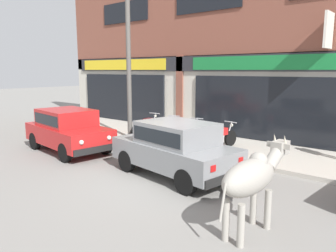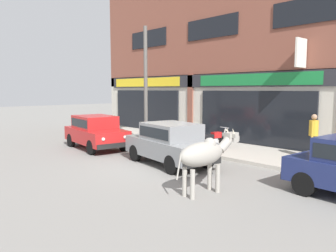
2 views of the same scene
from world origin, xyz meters
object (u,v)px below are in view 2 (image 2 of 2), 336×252
at_px(motorcycle_3, 214,140).
at_px(utility_pole, 146,84).
at_px(motorcycle_2, 192,137).
at_px(cow, 205,154).
at_px(car_1, 170,142).
at_px(pedestrian, 314,131).
at_px(motorcycle_0, 160,132).
at_px(motorcycle_1, 174,134).
at_px(car_0, 96,130).

xyz_separation_m(motorcycle_3, utility_pole, (-3.66, -0.68, 2.34)).
bearing_deg(motorcycle_3, motorcycle_2, -177.16).
relative_size(cow, motorcycle_2, 1.20).
distance_m(car_1, motorcycle_3, 2.99).
height_order(motorcycle_3, pedestrian, pedestrian).
xyz_separation_m(motorcycle_0, motorcycle_3, (3.43, 0.01, 0.00)).
distance_m(pedestrian, utility_pole, 7.73).
height_order(cow, motorcycle_2, cow).
bearing_deg(car_1, motorcycle_1, 133.85).
bearing_deg(motorcycle_1, pedestrian, 11.65).
height_order(motorcycle_0, motorcycle_3, same).
xyz_separation_m(cow, car_1, (-2.92, 1.55, -0.19)).
xyz_separation_m(motorcycle_0, motorcycle_2, (2.25, -0.05, 0.00)).
bearing_deg(motorcycle_2, utility_pole, -165.90).
relative_size(car_0, motorcycle_3, 2.07).
bearing_deg(utility_pole, car_1, -28.75).
relative_size(car_1, pedestrian, 2.35).
distance_m(motorcycle_1, motorcycle_2, 1.13).
bearing_deg(motorcycle_2, motorcycle_3, 2.84).
bearing_deg(car_0, car_1, 3.66).
height_order(motorcycle_0, motorcycle_1, same).
xyz_separation_m(car_0, pedestrian, (7.69, 4.39, 0.30)).
bearing_deg(utility_pole, motorcycle_2, 14.10).
relative_size(motorcycle_0, pedestrian, 1.13).
xyz_separation_m(motorcycle_3, pedestrian, (3.64, 1.16, 0.60)).
distance_m(car_0, car_1, 4.51).
bearing_deg(car_0, motorcycle_0, 79.04).
bearing_deg(motorcycle_0, car_1, -37.06).
distance_m(motorcycle_3, pedestrian, 3.87).
distance_m(motorcycle_1, utility_pole, 2.77).
relative_size(motorcycle_2, pedestrian, 1.12).
distance_m(motorcycle_0, motorcycle_3, 3.43).
height_order(car_0, pedestrian, pedestrian).
distance_m(motorcycle_0, motorcycle_1, 1.12).
bearing_deg(motorcycle_0, utility_pole, -109.14).
distance_m(car_0, motorcycle_0, 3.29).
bearing_deg(motorcycle_0, car_0, -100.96).
distance_m(car_1, utility_pole, 5.12).
bearing_deg(motorcycle_3, pedestrian, 17.70).
distance_m(cow, motorcycle_0, 8.16).
distance_m(car_1, pedestrian, 5.20).
bearing_deg(pedestrian, motorcycle_2, -165.79).
bearing_deg(car_1, motorcycle_0, 142.94).
distance_m(cow, motorcycle_3, 5.64).
xyz_separation_m(motorcycle_2, motorcycle_3, (1.17, 0.06, 0.00)).
bearing_deg(pedestrian, utility_pole, -165.82).
bearing_deg(car_1, cow, -27.95).
height_order(car_1, motorcycle_2, car_1).
height_order(car_1, pedestrian, pedestrian).
relative_size(motorcycle_3, pedestrian, 1.13).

